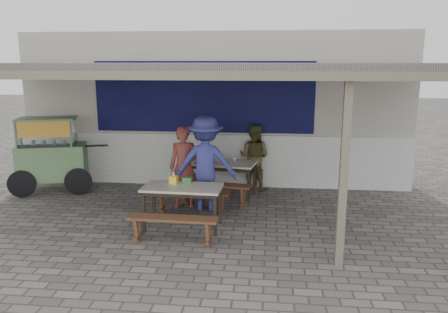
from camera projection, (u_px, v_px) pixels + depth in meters
ground at (188, 233)px, 7.37m from camera, size 60.00×60.00×0.00m
back_wall at (215, 109)px, 10.48m from camera, size 9.00×1.28×3.50m
warung_roof at (196, 68)px, 7.67m from camera, size 9.00×4.21×2.81m
table_left at (223, 166)px, 9.27m from camera, size 1.47×0.92×0.75m
bench_left_street at (215, 189)px, 8.74m from camera, size 1.50×0.50×0.45m
bench_left_wall at (230, 174)px, 9.95m from camera, size 1.50×0.50×0.45m
table_right at (183, 191)px, 7.46m from camera, size 1.36×0.73×0.75m
bench_right_street at (172, 224)px, 6.85m from camera, size 1.45×0.33×0.45m
bench_right_wall at (192, 197)px, 8.22m from camera, size 1.45×0.33×0.45m
vendor_cart at (51, 152)px, 9.59m from camera, size 1.95×1.20×1.65m
patron_street_side at (184, 167)px, 8.57m from camera, size 0.64×0.47×1.61m
patron_wall_side at (254, 157)px, 9.78m from camera, size 0.86×0.76×1.48m
patron_right_table at (206, 163)px, 8.41m from camera, size 1.24×0.77×1.84m
tissue_box at (174, 179)px, 7.63m from camera, size 0.15×0.15×0.13m
donation_box at (187, 180)px, 7.64m from camera, size 0.16×0.11×0.10m
condiment_jar at (234, 158)px, 9.40m from camera, size 0.08×0.08×0.09m
condiment_bowl at (219, 160)px, 9.32m from camera, size 0.22×0.22×0.04m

